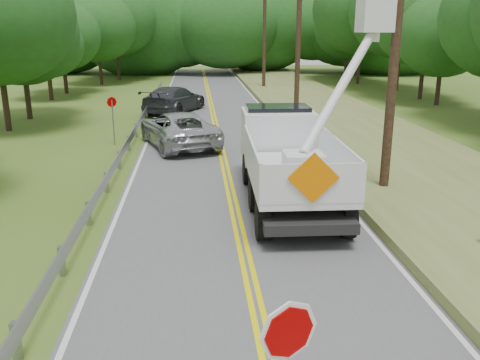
{
  "coord_description": "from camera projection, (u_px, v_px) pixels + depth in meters",
  "views": [
    {
      "loc": [
        -1.09,
        -6.48,
        5.24
      ],
      "look_at": [
        0.0,
        6.0,
        1.5
      ],
      "focal_mm": 38.1,
      "sensor_mm": 36.0,
      "label": 1
    }
  ],
  "objects": [
    {
      "name": "road",
      "position": [
        223.0,
        159.0,
        21.14
      ],
      "size": [
        7.2,
        96.0,
        0.03
      ],
      "color": "#545456",
      "rests_on": "ground"
    },
    {
      "name": "guardrail",
      "position": [
        127.0,
        144.0,
        21.51
      ],
      "size": [
        0.18,
        48.0,
        0.77
      ],
      "color": "gray",
      "rests_on": "ground"
    },
    {
      "name": "utility_poles",
      "position": [
        329.0,
        28.0,
        22.92
      ],
      "size": [
        1.6,
        43.3,
        10.0
      ],
      "color": "black",
      "rests_on": "ground"
    },
    {
      "name": "tall_grass_verge",
      "position": [
        389.0,
        153.0,
        21.69
      ],
      "size": [
        7.0,
        96.0,
        0.3
      ],
      "primitive_type": "cube",
      "color": "#5E6830",
      "rests_on": "ground"
    },
    {
      "name": "treeline_left",
      "position": [
        48.0,
        28.0,
        33.25
      ],
      "size": [
        10.19,
        54.31,
        9.82
      ],
      "color": "#332319",
      "rests_on": "ground"
    },
    {
      "name": "treeline_right",
      "position": [
        452.0,
        17.0,
        33.33
      ],
      "size": [
        10.86,
        54.98,
        11.08
      ],
      "color": "#332319",
      "rests_on": "ground"
    },
    {
      "name": "treeline_horizon",
      "position": [
        217.0,
        26.0,
        59.95
      ],
      "size": [
        56.89,
        15.66,
        12.3
      ],
      "color": "#234D1A",
      "rests_on": "ground"
    },
    {
      "name": "bucket_truck",
      "position": [
        290.0,
        145.0,
        16.42
      ],
      "size": [
        4.42,
        7.57,
        7.24
      ],
      "color": "black",
      "rests_on": "road"
    },
    {
      "name": "suv_silver",
      "position": [
        179.0,
        129.0,
        23.34
      ],
      "size": [
        4.23,
        6.24,
        1.59
      ],
      "primitive_type": "imported",
      "rotation": [
        0.0,
        0.0,
        3.45
      ],
      "color": "#B2B5BA",
      "rests_on": "road"
    },
    {
      "name": "suv_darkgrey",
      "position": [
        174.0,
        99.0,
        32.83
      ],
      "size": [
        4.47,
        6.16,
        1.66
      ],
      "primitive_type": "imported",
      "rotation": [
        0.0,
        0.0,
        2.72
      ],
      "color": "#37383F",
      "rests_on": "road"
    },
    {
      "name": "stop_sign_permanent",
      "position": [
        113.0,
        114.0,
        23.41
      ],
      "size": [
        0.42,
        0.27,
        2.24
      ],
      "color": "gray",
      "rests_on": "ground"
    }
  ]
}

